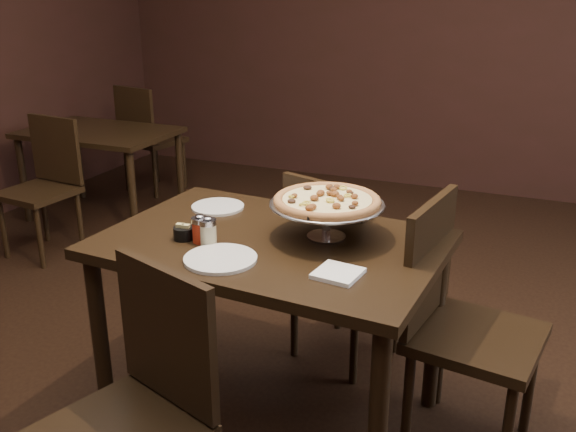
% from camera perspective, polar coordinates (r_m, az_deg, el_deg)
% --- Properties ---
extents(room, '(6.04, 7.04, 2.84)m').
position_cam_1_polar(room, '(2.28, 0.18, 11.89)').
color(room, black).
rests_on(room, ground).
extents(dining_table, '(1.34, 0.94, 0.80)m').
position_cam_1_polar(dining_table, '(2.50, -1.50, -4.31)').
color(dining_table, black).
rests_on(dining_table, ground).
extents(background_table, '(1.10, 0.73, 0.69)m').
position_cam_1_polar(background_table, '(5.05, -16.40, 6.33)').
color(background_table, black).
rests_on(background_table, ground).
extents(pizza_stand, '(0.44, 0.44, 0.18)m').
position_cam_1_polar(pizza_stand, '(2.43, 3.49, 1.32)').
color(pizza_stand, '#B5B4BB').
rests_on(pizza_stand, dining_table).
extents(parmesan_shaker, '(0.06, 0.06, 0.11)m').
position_cam_1_polar(parmesan_shaker, '(2.41, -7.11, -1.38)').
color(parmesan_shaker, beige).
rests_on(parmesan_shaker, dining_table).
extents(pepper_flake_shaker, '(0.06, 0.06, 0.11)m').
position_cam_1_polar(pepper_flake_shaker, '(2.43, -7.82, -1.17)').
color(pepper_flake_shaker, maroon).
rests_on(pepper_flake_shaker, dining_table).
extents(packet_caddy, '(0.08, 0.08, 0.06)m').
position_cam_1_polar(packet_caddy, '(2.48, -9.26, -1.47)').
color(packet_caddy, black).
rests_on(packet_caddy, dining_table).
extents(napkin_stack, '(0.16, 0.16, 0.02)m').
position_cam_1_polar(napkin_stack, '(2.17, 4.46, -5.11)').
color(napkin_stack, white).
rests_on(napkin_stack, dining_table).
extents(plate_left, '(0.23, 0.23, 0.01)m').
position_cam_1_polar(plate_left, '(2.81, -6.26, 0.82)').
color(plate_left, white).
rests_on(plate_left, dining_table).
extents(plate_near, '(0.26, 0.26, 0.01)m').
position_cam_1_polar(plate_near, '(2.28, -6.02, -3.80)').
color(plate_near, white).
rests_on(plate_near, dining_table).
extents(serving_spatula, '(0.15, 0.15, 0.02)m').
position_cam_1_polar(serving_spatula, '(2.26, 3.22, -0.21)').
color(serving_spatula, '#B5B4BB').
rests_on(serving_spatula, pizza_stand).
extents(chair_far, '(0.55, 0.55, 0.93)m').
position_cam_1_polar(chair_far, '(2.97, 4.48, -4.23)').
color(chair_far, black).
rests_on(chair_far, ground).
extents(chair_near, '(0.55, 0.55, 0.93)m').
position_cam_1_polar(chair_near, '(2.09, -13.14, -16.12)').
color(chair_near, black).
rests_on(chair_near, ground).
extents(chair_side, '(0.52, 0.52, 0.98)m').
position_cam_1_polar(chair_side, '(2.54, 14.87, -8.68)').
color(chair_side, black).
rests_on(chair_side, ground).
extents(bg_chair_far, '(0.51, 0.51, 0.92)m').
position_cam_1_polar(bg_chair_far, '(5.62, -12.44, 7.04)').
color(bg_chair_far, black).
rests_on(bg_chair_far, ground).
extents(bg_chair_near, '(0.46, 0.46, 0.90)m').
position_cam_1_polar(bg_chair_near, '(4.53, -20.79, 2.94)').
color(bg_chair_near, black).
rests_on(bg_chair_near, ground).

